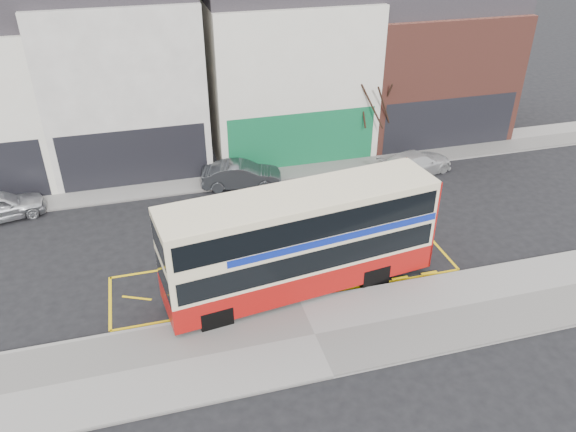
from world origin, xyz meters
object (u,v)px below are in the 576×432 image
object	(u,v)px
bus_stop_post	(226,283)
car_grey	(242,175)
street_tree_right	(375,91)
car_white	(416,163)
double_decker_bus	(301,240)

from	to	relation	value
bus_stop_post	car_grey	bearing A→B (deg)	76.20
car_grey	street_tree_right	distance (m)	8.72
bus_stop_post	car_white	distance (m)	15.17
street_tree_right	bus_stop_post	bearing A→B (deg)	-131.35
double_decker_bus	street_tree_right	size ratio (longest dim) A/B	1.86
double_decker_bus	car_white	bearing A→B (deg)	34.38
double_decker_bus	bus_stop_post	bearing A→B (deg)	-165.60
car_grey	street_tree_right	bearing A→B (deg)	-66.95
double_decker_bus	car_grey	xyz separation A→B (m)	(-0.57, 8.98, -1.54)
double_decker_bus	car_grey	distance (m)	9.13
bus_stop_post	car_white	xyz separation A→B (m)	(12.02, 9.19, -1.13)
car_grey	car_white	xyz separation A→B (m)	(9.47, -1.04, -0.04)
bus_stop_post	street_tree_right	size ratio (longest dim) A/B	0.46
bus_stop_post	street_tree_right	distance (m)	15.99
double_decker_bus	street_tree_right	xyz separation A→B (m)	(7.34, 10.64, 1.73)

